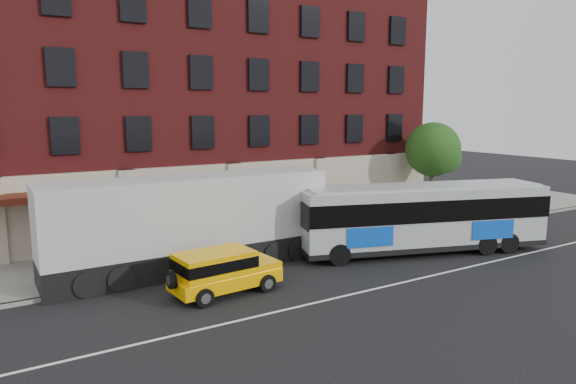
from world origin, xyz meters
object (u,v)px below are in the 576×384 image
street_tree (433,152)px  shipping_container (192,224)px  yellow_suv (221,269)px  sign_pole (101,255)px  city_bus (423,215)px

street_tree → shipping_container: size_ratio=0.48×
yellow_suv → shipping_container: 3.75m
sign_pole → shipping_container: shipping_container is taller
sign_pole → yellow_suv: bearing=-36.9°
sign_pole → shipping_container: 4.18m
sign_pole → city_bus: bearing=-10.1°
yellow_suv → shipping_container: (0.19, 3.57, 1.11)m
city_bus → yellow_suv: bearing=-178.8°
street_tree → sign_pole: bearing=-171.4°
street_tree → city_bus: (-6.99, -6.02, -2.50)m
street_tree → yellow_suv: 19.50m
sign_pole → street_tree: (22.04, 3.34, 2.96)m
sign_pole → yellow_suv: (3.89, -2.92, -0.46)m
yellow_suv → sign_pole: bearing=143.1°
city_bus → sign_pole: bearing=169.9°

